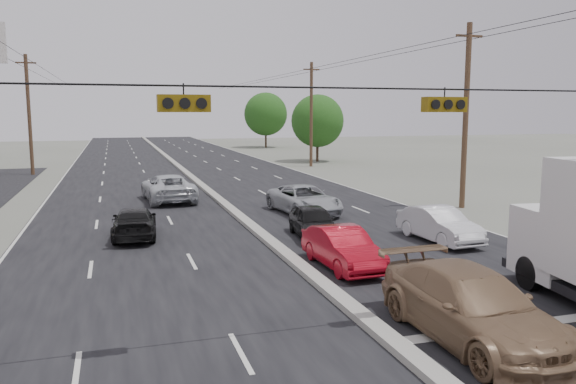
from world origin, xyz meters
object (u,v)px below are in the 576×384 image
object	(u,v)px
utility_pole_right_b	(466,115)
queue_car_a	(314,222)
tree_right_mid	(318,121)
tan_sedan	(472,307)
tree_right_far	(266,114)
red_sedan	(342,248)
oncoming_near	(134,223)
queue_car_b	(439,225)
oncoming_far	(168,188)
utility_pole_right_c	(311,114)
queue_car_c	(304,200)
utility_pole_left_c	(29,114)

from	to	relation	value
utility_pole_right_b	queue_car_a	world-z (taller)	utility_pole_right_b
tree_right_mid	tan_sedan	xyz separation A→B (m)	(-13.15, -45.91, -3.51)
tree_right_far	queue_car_a	bearing A→B (deg)	-103.16
tree_right_mid	tan_sedan	distance (m)	47.88
red_sedan	queue_car_a	xyz separation A→B (m)	(0.63, 4.59, -0.01)
tree_right_far	oncoming_near	distance (m)	61.33
queue_car_b	oncoming_far	xyz separation A→B (m)	(-9.58, 14.02, 0.10)
oncoming_near	tan_sedan	bearing A→B (deg)	121.21
utility_pole_right_b	red_sedan	xyz separation A→B (m)	(-11.10, -9.33, -4.42)
utility_pole_right_c	queue_car_b	world-z (taller)	utility_pole_right_c
oncoming_near	oncoming_far	bearing A→B (deg)	-99.74
utility_pole_right_b	tan_sedan	world-z (taller)	utility_pole_right_b
red_sedan	queue_car_b	distance (m)	5.84
utility_pole_right_c	queue_car_a	bearing A→B (deg)	-109.40
utility_pole_right_c	oncoming_near	bearing A→B (deg)	-122.83
tree_right_far	red_sedan	bearing A→B (deg)	-102.79
queue_car_a	queue_car_c	world-z (taller)	queue_car_c
utility_pole_right_b	red_sedan	world-z (taller)	utility_pole_right_b
queue_car_c	oncoming_near	bearing A→B (deg)	-166.67
tree_right_mid	tree_right_far	bearing A→B (deg)	87.71
utility_pole_left_c	oncoming_far	bearing A→B (deg)	-61.69
utility_pole_left_c	tree_right_far	xyz separation A→B (m)	(28.50, 30.00, -0.15)
tree_right_far	tan_sedan	size ratio (longest dim) A/B	1.44
utility_pole_right_b	queue_car_b	bearing A→B (deg)	-130.19
tan_sedan	queue_car_c	bearing A→B (deg)	83.76
oncoming_far	red_sedan	bearing A→B (deg)	100.64
red_sedan	queue_car_b	world-z (taller)	queue_car_b
queue_car_a	oncoming_near	bearing A→B (deg)	168.21
queue_car_a	queue_car_c	bearing A→B (deg)	81.40
utility_pole_left_c	queue_car_c	size ratio (longest dim) A/B	1.89
tree_right_far	oncoming_far	world-z (taller)	tree_right_far
queue_car_b	queue_car_c	size ratio (longest dim) A/B	0.81
utility_pole_right_c	queue_car_b	size ratio (longest dim) A/B	2.34
utility_pole_right_b	oncoming_far	xyz separation A→B (m)	(-15.38, 7.15, -4.31)
utility_pole_left_c	red_sedan	xyz separation A→B (m)	(13.90, -34.33, -4.42)
utility_pole_left_c	oncoming_near	size ratio (longest dim) A/B	2.28
queue_car_b	oncoming_near	xyz separation A→B (m)	(-11.87, 4.47, -0.07)
utility_pole_left_c	utility_pole_right_b	bearing A→B (deg)	-45.00
queue_car_a	oncoming_far	size ratio (longest dim) A/B	0.70
utility_pole_left_c	utility_pole_right_b	xyz separation A→B (m)	(25.00, -25.00, 0.00)
tree_right_mid	oncoming_near	xyz separation A→B (m)	(-20.17, -32.40, -3.70)
utility_pole_right_b	tree_right_mid	xyz separation A→B (m)	(2.50, 30.00, -0.77)
utility_pole_right_c	queue_car_c	world-z (taller)	utility_pole_right_c
tree_right_mid	tree_right_far	xyz separation A→B (m)	(1.00, 25.00, 0.62)
red_sedan	queue_car_c	xyz separation A→B (m)	(2.10, 10.16, 0.05)
tree_right_far	queue_car_c	distance (m)	55.75
tan_sedan	oncoming_near	size ratio (longest dim) A/B	1.29
utility_pole_left_c	tree_right_mid	xyz separation A→B (m)	(27.50, 5.00, -0.77)
tree_right_far	tan_sedan	world-z (taller)	tree_right_far
tree_right_mid	utility_pole_right_c	bearing A→B (deg)	-116.57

